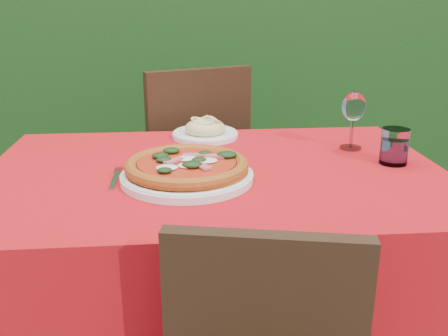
{
  "coord_description": "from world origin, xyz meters",
  "views": [
    {
      "loc": [
        -0.09,
        -1.3,
        1.19
      ],
      "look_at": [
        0.02,
        -0.05,
        0.77
      ],
      "focal_mm": 40.0,
      "sensor_mm": 36.0,
      "label": 1
    }
  ],
  "objects": [
    {
      "name": "hedge",
      "position": [
        0.0,
        1.55,
        0.92
      ],
      "size": [
        3.2,
        0.55,
        1.78
      ],
      "color": "black",
      "rests_on": "ground"
    },
    {
      "name": "dining_table",
      "position": [
        0.0,
        0.0,
        0.6
      ],
      "size": [
        1.26,
        0.86,
        0.75
      ],
      "color": "#4A2B17",
      "rests_on": "ground"
    },
    {
      "name": "chair_far",
      "position": [
        -0.06,
        0.68,
        0.54
      ],
      "size": [
        0.56,
        0.56,
        0.95
      ],
      "rotation": [
        0.0,
        0.0,
        3.52
      ],
      "color": "black",
      "rests_on": "ground"
    },
    {
      "name": "pizza_plate",
      "position": [
        -0.08,
        -0.08,
        0.78
      ],
      "size": [
        0.41,
        0.41,
        0.06
      ],
      "rotation": [
        0.0,
        0.0,
        -0.42
      ],
      "color": "white",
      "rests_on": "dining_table"
    },
    {
      "name": "pasta_plate",
      "position": [
        -0.01,
        0.34,
        0.77
      ],
      "size": [
        0.22,
        0.22,
        0.06
      ],
      "rotation": [
        0.0,
        0.0,
        0.14
      ],
      "color": "white",
      "rests_on": "dining_table"
    },
    {
      "name": "water_glass",
      "position": [
        0.51,
        0.01,
        0.79
      ],
      "size": [
        0.08,
        0.08,
        0.1
      ],
      "color": "silver",
      "rests_on": "dining_table"
    },
    {
      "name": "wine_glass",
      "position": [
        0.44,
        0.16,
        0.87
      ],
      "size": [
        0.07,
        0.07,
        0.18
      ],
      "color": "silver",
      "rests_on": "dining_table"
    },
    {
      "name": "fork",
      "position": [
        -0.26,
        -0.07,
        0.75
      ],
      "size": [
        0.02,
        0.18,
        0.0
      ],
      "primitive_type": "cube",
      "rotation": [
        0.0,
        0.0,
        -0.01
      ],
      "color": "#B2B2B9",
      "rests_on": "dining_table"
    }
  ]
}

